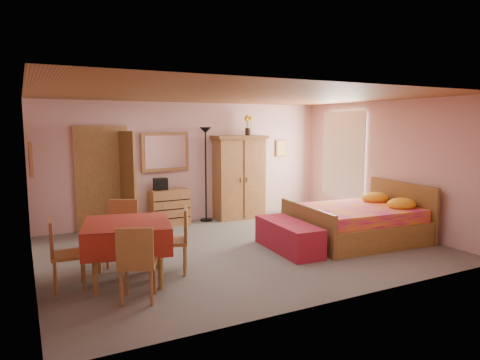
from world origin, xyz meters
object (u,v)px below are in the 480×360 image
wardrobe (239,177)px  sunflower_vase (248,125)px  chest_of_drawers (170,207)px  chair_north (122,233)px  dining_table (128,252)px  chair_east (173,241)px  floor_lamp (206,175)px  chair_south (138,263)px  stereo (160,184)px  bed (356,213)px  wall_mirror (165,152)px  chair_west (68,254)px  bench (288,236)px

wardrobe → sunflower_vase: bearing=8.8°
chest_of_drawers → chair_north: size_ratio=0.83×
dining_table → chair_east: (0.65, 0.04, 0.06)m
floor_lamp → chair_south: size_ratio=2.19×
stereo → chair_north: (-1.28, -2.20, -0.40)m
chest_of_drawers → bed: bed is taller
wall_mirror → chair_west: wall_mirror is taller
wall_mirror → bench: wall_mirror is taller
stereo → dining_table: stereo is taller
dining_table → bench: bearing=4.1°
floor_lamp → bed: 3.36m
dining_table → chair_north: chair_north is taller
chest_of_drawers → chair_east: chair_east is taller
chair_west → chair_east: bearing=92.1°
bench → sunflower_vase: bearing=76.1°
floor_lamp → chair_west: floor_lamp is taller
stereo → bench: (1.39, -2.74, -0.64)m
chair_east → chair_west: bearing=110.5°
chair_north → wall_mirror: bearing=-98.7°
bench → chair_west: bearing=-178.1°
stereo → floor_lamp: (1.03, 0.01, 0.15)m
sunflower_vase → dining_table: 4.77m
wall_mirror → bed: size_ratio=0.48×
sunflower_vase → chair_south: sunflower_vase is taller
chair_north → chair_east: chair_north is taller
floor_lamp → wardrobe: bearing=-5.7°
stereo → chair_north: 2.58m
sunflower_vase → bench: (-0.67, -2.70, -1.87)m
stereo → sunflower_vase: (2.05, -0.04, 1.22)m
dining_table → chair_west: chair_west is taller
stereo → chair_west: size_ratio=0.29×
stereo → floor_lamp: floor_lamp is taller
chair_north → sunflower_vase: bearing=-124.3°
floor_lamp → chair_south: floor_lamp is taller
bench → chair_east: size_ratio=1.55×
dining_table → chair_west: 0.75m
bed → bench: 1.49m
chest_of_drawers → chair_west: size_ratio=0.87×
dining_table → chair_west: size_ratio=1.21×
wall_mirror → stereo: bearing=-140.0°
stereo → wardrobe: bearing=-2.2°
floor_lamp → wardrobe: floor_lamp is taller
bed → chair_east: bed is taller
dining_table → bed: bearing=2.3°
chest_of_drawers → stereo: (-0.18, 0.04, 0.51)m
floor_lamp → chair_west: 4.28m
sunflower_vase → bed: bearing=-73.6°
wardrobe → chest_of_drawers: bearing=-178.9°
floor_lamp → stereo: bearing=-179.5°
floor_lamp → bench: floor_lamp is taller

